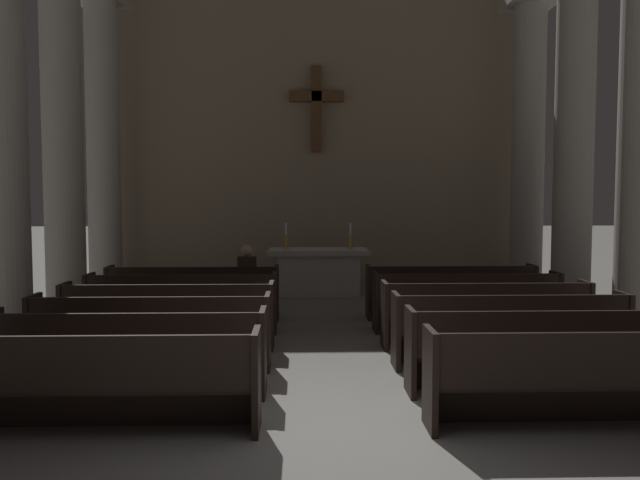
% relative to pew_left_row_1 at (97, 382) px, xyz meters
% --- Properties ---
extents(ground_plane, '(80.00, 80.00, 0.00)m').
position_rel_pew_left_row_1_xyz_m(ground_plane, '(2.25, 0.04, -0.48)').
color(ground_plane, slate).
extents(pew_left_row_1, '(2.96, 0.50, 0.95)m').
position_rel_pew_left_row_1_xyz_m(pew_left_row_1, '(0.00, 0.00, 0.00)').
color(pew_left_row_1, black).
rests_on(pew_left_row_1, ground).
extents(pew_left_row_2, '(2.96, 0.50, 0.95)m').
position_rel_pew_left_row_1_xyz_m(pew_left_row_2, '(0.00, 1.11, 0.00)').
color(pew_left_row_2, black).
rests_on(pew_left_row_2, ground).
extents(pew_left_row_3, '(2.96, 0.50, 0.95)m').
position_rel_pew_left_row_1_xyz_m(pew_left_row_3, '(0.00, 2.22, 0.00)').
color(pew_left_row_3, black).
rests_on(pew_left_row_3, ground).
extents(pew_left_row_4, '(2.96, 0.50, 0.95)m').
position_rel_pew_left_row_1_xyz_m(pew_left_row_4, '(0.00, 3.33, 0.00)').
color(pew_left_row_4, black).
rests_on(pew_left_row_4, ground).
extents(pew_left_row_5, '(2.96, 0.50, 0.95)m').
position_rel_pew_left_row_1_xyz_m(pew_left_row_5, '(0.00, 4.44, 0.00)').
color(pew_left_row_5, black).
rests_on(pew_left_row_5, ground).
extents(pew_left_row_6, '(2.96, 0.50, 0.95)m').
position_rel_pew_left_row_1_xyz_m(pew_left_row_6, '(0.00, 5.55, 0.00)').
color(pew_left_row_6, black).
rests_on(pew_left_row_6, ground).
extents(pew_right_row_1, '(2.96, 0.50, 0.95)m').
position_rel_pew_left_row_1_xyz_m(pew_right_row_1, '(4.51, 0.00, 0.00)').
color(pew_right_row_1, black).
rests_on(pew_right_row_1, ground).
extents(pew_right_row_2, '(2.96, 0.50, 0.95)m').
position_rel_pew_left_row_1_xyz_m(pew_right_row_2, '(4.51, 1.11, 0.00)').
color(pew_right_row_2, black).
rests_on(pew_right_row_2, ground).
extents(pew_right_row_3, '(2.96, 0.50, 0.95)m').
position_rel_pew_left_row_1_xyz_m(pew_right_row_3, '(4.51, 2.22, 0.00)').
color(pew_right_row_3, black).
rests_on(pew_right_row_3, ground).
extents(pew_right_row_4, '(2.96, 0.50, 0.95)m').
position_rel_pew_left_row_1_xyz_m(pew_right_row_4, '(4.51, 3.33, 0.00)').
color(pew_right_row_4, black).
rests_on(pew_right_row_4, ground).
extents(pew_right_row_5, '(2.96, 0.50, 0.95)m').
position_rel_pew_left_row_1_xyz_m(pew_right_row_5, '(4.51, 4.44, 0.00)').
color(pew_right_row_5, black).
rests_on(pew_right_row_5, ground).
extents(pew_right_row_6, '(2.96, 0.50, 0.95)m').
position_rel_pew_left_row_1_xyz_m(pew_right_row_6, '(4.51, 5.55, 0.00)').
color(pew_right_row_6, black).
rests_on(pew_right_row_6, ground).
extents(column_left_second, '(1.08, 1.08, 6.49)m').
position_rel_pew_left_row_1_xyz_m(column_left_second, '(-2.44, 3.80, 2.68)').
color(column_left_second, '#ADA89E').
rests_on(column_left_second, ground).
extents(column_left_third, '(1.08, 1.08, 6.49)m').
position_rel_pew_left_row_1_xyz_m(column_left_third, '(-2.44, 6.31, 2.68)').
color(column_left_third, '#ADA89E').
rests_on(column_left_third, ground).
extents(column_right_third, '(1.08, 1.08, 6.49)m').
position_rel_pew_left_row_1_xyz_m(column_right_third, '(6.95, 6.31, 2.68)').
color(column_right_third, '#ADA89E').
rests_on(column_right_third, ground).
extents(column_left_fourth, '(1.08, 1.08, 6.49)m').
position_rel_pew_left_row_1_xyz_m(column_left_fourth, '(-2.44, 8.82, 2.68)').
color(column_left_fourth, '#ADA89E').
rests_on(column_left_fourth, ground).
extents(column_right_fourth, '(1.08, 1.08, 6.49)m').
position_rel_pew_left_row_1_xyz_m(column_right_fourth, '(6.95, 8.82, 2.68)').
color(column_right_fourth, '#ADA89E').
rests_on(column_right_fourth, ground).
extents(altar, '(2.20, 0.90, 1.01)m').
position_rel_pew_left_row_1_xyz_m(altar, '(2.25, 8.42, 0.06)').
color(altar, '#A8A399').
rests_on(altar, ground).
extents(candlestick_left, '(0.16, 0.16, 0.56)m').
position_rel_pew_left_row_1_xyz_m(candlestick_left, '(1.55, 8.42, 0.71)').
color(candlestick_left, '#B79338').
rests_on(candlestick_left, altar).
extents(candlestick_right, '(0.16, 0.16, 0.56)m').
position_rel_pew_left_row_1_xyz_m(candlestick_right, '(2.95, 8.42, 0.71)').
color(candlestick_right, '#B79338').
rests_on(candlestick_right, altar).
extents(apse_with_cross, '(10.55, 0.49, 7.60)m').
position_rel_pew_left_row_1_xyz_m(apse_with_cross, '(2.25, 10.07, 3.33)').
color(apse_with_cross, gray).
rests_on(apse_with_cross, ground).
extents(lone_worshipper, '(0.32, 0.43, 1.32)m').
position_rel_pew_left_row_1_xyz_m(lone_worshipper, '(0.94, 5.58, 0.22)').
color(lone_worshipper, '#26262B').
rests_on(lone_worshipper, ground).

